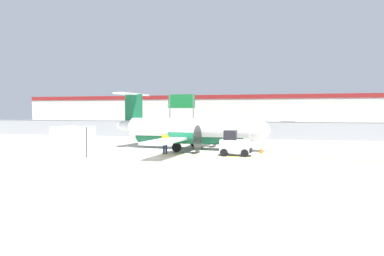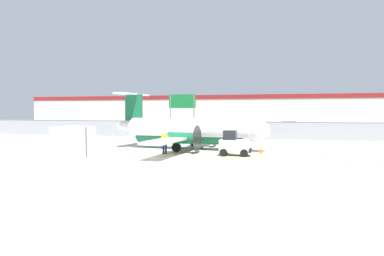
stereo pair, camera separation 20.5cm
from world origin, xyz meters
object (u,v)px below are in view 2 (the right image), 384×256
(baggage_tug, at_px, (234,144))
(parked_car_2, at_px, (184,128))
(commuter_airplane, at_px, (192,131))
(traffic_cone_far_left, at_px, (247,147))
(parked_car_1, at_px, (171,125))
(traffic_cone_near_left, at_px, (245,152))
(parked_car_0, at_px, (119,126))
(highway_sign, at_px, (182,105))
(traffic_cone_far_right, at_px, (196,144))
(parked_car_6, at_px, (325,128))
(traffic_cone_near_right, at_px, (261,149))
(cargo_container, at_px, (73,142))
(parked_car_4, at_px, (258,126))
(parked_car_3, at_px, (230,125))
(parked_car_5, at_px, (288,126))
(ground_crew_worker, at_px, (165,142))

(baggage_tug, relative_size, parked_car_2, 0.55)
(commuter_airplane, distance_m, traffic_cone_far_left, 4.91)
(commuter_airplane, relative_size, parked_car_1, 3.76)
(traffic_cone_near_left, height_order, parked_car_0, parked_car_0)
(traffic_cone_far_left, bearing_deg, baggage_tug, -99.43)
(highway_sign, bearing_deg, traffic_cone_far_right, -68.87)
(parked_car_6, bearing_deg, traffic_cone_near_right, -111.83)
(cargo_container, height_order, parked_car_2, cargo_container)
(cargo_container, distance_m, parked_car_4, 35.27)
(parked_car_2, bearing_deg, commuter_airplane, 108.76)
(commuter_airplane, relative_size, traffic_cone_far_left, 25.12)
(baggage_tug, distance_m, highway_sign, 20.39)
(traffic_cone_near_right, relative_size, parked_car_1, 0.15)
(commuter_airplane, distance_m, parked_car_0, 27.07)
(parked_car_6, height_order, highway_sign, highway_sign)
(traffic_cone_near_left, distance_m, parked_car_3, 32.28)
(baggage_tug, relative_size, traffic_cone_near_right, 3.66)
(highway_sign, bearing_deg, commuter_airplane, -70.82)
(traffic_cone_near_right, height_order, parked_car_2, parked_car_2)
(parked_car_2, height_order, parked_car_5, same)
(parked_car_0, bearing_deg, parked_car_4, -165.85)
(commuter_airplane, xyz_separation_m, parked_car_5, (8.62, 27.54, -0.71))
(traffic_cone_far_right, relative_size, parked_car_0, 0.15)
(cargo_container, xyz_separation_m, traffic_cone_near_right, (12.98, 5.62, -0.79))
(cargo_container, height_order, parked_car_0, cargo_container)
(parked_car_0, height_order, parked_car_5, same)
(traffic_cone_near_right, bearing_deg, traffic_cone_far_right, 153.86)
(cargo_container, height_order, traffic_cone_near_right, cargo_container)
(parked_car_6, bearing_deg, parked_car_3, 155.44)
(parked_car_4, xyz_separation_m, highway_sign, (-9.07, -11.93, 3.24))
(traffic_cone_near_right, xyz_separation_m, parked_car_0, (-23.19, 22.16, 0.58))
(traffic_cone_far_left, relative_size, traffic_cone_far_right, 1.00)
(commuter_airplane, xyz_separation_m, traffic_cone_far_left, (4.71, 0.54, -1.29))
(traffic_cone_far_right, bearing_deg, traffic_cone_far_left, -12.92)
(parked_car_2, bearing_deg, parked_car_5, -148.54)
(ground_crew_worker, relative_size, cargo_container, 0.63)
(parked_car_3, distance_m, parked_car_4, 5.18)
(highway_sign, bearing_deg, cargo_container, -95.17)
(traffic_cone_near_right, xyz_separation_m, parked_car_2, (-11.98, 20.23, 0.58))
(baggage_tug, bearing_deg, parked_car_2, 113.94)
(traffic_cone_near_right, bearing_deg, cargo_container, -156.60)
(baggage_tug, height_order, parked_car_3, baggage_tug)
(commuter_airplane, bearing_deg, parked_car_2, 112.46)
(traffic_cone_near_right, relative_size, traffic_cone_far_right, 1.00)
(parked_car_4, distance_m, highway_sign, 15.34)
(cargo_container, distance_m, parked_car_1, 35.16)
(baggage_tug, relative_size, parked_car_6, 0.54)
(traffic_cone_near_right, height_order, highway_sign, highway_sign)
(commuter_airplane, relative_size, traffic_cone_near_right, 25.12)
(parked_car_0, xyz_separation_m, parked_car_2, (11.21, -1.93, 0.00))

